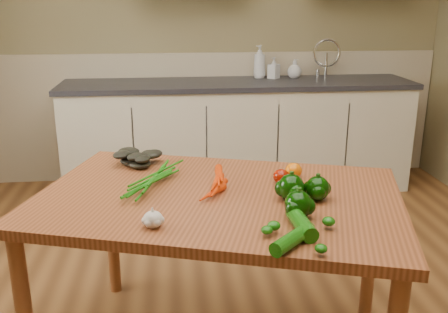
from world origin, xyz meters
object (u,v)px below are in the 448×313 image
Objects in this scene: soap_bottle_b at (274,68)px; tomato_b at (294,171)px; table at (218,214)px; leafy_greens at (137,155)px; soap_bottle_a at (260,62)px; soap_bottle_c at (295,69)px; zucchini_b at (293,239)px; tomato_a at (281,176)px; zucchini_a at (301,223)px; pepper_b at (317,188)px; pepper_c at (298,205)px; carrot_bunch at (196,180)px; tomato_c at (316,184)px; garlic_bulb at (153,219)px; pepper_a at (291,188)px.

tomato_b is at bearing -54.16° from soap_bottle_b.
leafy_greens reaches higher than table.
table is 6.15× the size of soap_bottle_a.
soap_bottle_b is 1.13× the size of soap_bottle_c.
soap_bottle_a is at bearing 64.08° from leafy_greens.
soap_bottle_b is 2.76m from zucchini_b.
tomato_a is 0.46m from zucchini_a.
zucchini_a is (-0.10, -0.52, -0.01)m from tomato_b.
soap_bottle_b is 1.84× the size of pepper_b.
pepper_c is 1.46× the size of tomato_a.
carrot_bunch is 0.49m from tomato_c.
tomato_a is (0.53, 0.38, 0.00)m from garlic_bulb.
leafy_greens is at bearing 145.17° from pepper_b.
garlic_bulb reaches higher than zucchini_b.
leafy_greens is at bearing 150.91° from tomato_c.
pepper_a is at bearing -38.69° from leafy_greens.
zucchini_b is (-0.07, -0.21, -0.03)m from pepper_c.
tomato_c is at bearing -179.60° from soap_bottle_c.
pepper_c reaches higher than tomato_b.
carrot_bunch is 0.48m from pepper_c.
soap_bottle_b is 2.53× the size of tomato_a.
garlic_bulb is at bearing -65.44° from soap_bottle_b.
zucchini_b is at bearing -108.20° from pepper_c.
pepper_c is (-0.42, -2.50, -0.16)m from soap_bottle_b.
zucchini_b is at bearing -50.18° from table.
tomato_c reaches higher than zucchini_a.
pepper_a is (0.62, -0.50, 0.00)m from leafy_greens.
pepper_a reaches higher than tomato_a.
pepper_a is at bearing 177.93° from soap_bottle_c.
tomato_b is at bearing 107.93° from tomato_c.
soap_bottle_b is at bearing 82.94° from tomato_c.
soap_bottle_a is 3.63× the size of tomato_b.
soap_bottle_a is 1.39× the size of zucchini_a.
tomato_c is at bearing 61.20° from pepper_c.
table is 0.40m from garlic_bulb.
carrot_bunch is at bearing -64.56° from soap_bottle_b.
soap_bottle_c reaches higher than garlic_bulb.
pepper_b reaches higher than tomato_b.
soap_bottle_a is at bearing 93.30° from table.
pepper_b is at bearing -61.86° from tomato_a.
leafy_greens is 2.97× the size of garlic_bulb.
table is 10.83× the size of soap_bottle_c.
garlic_bulb is 0.94× the size of tomato_b.
zucchini_a is at bearing -35.58° from carrot_bunch.
soap_bottle_b is 2.19m from tomato_a.
pepper_b is (0.38, -0.10, 0.13)m from table.
garlic_bulb is (-0.25, -0.28, 0.12)m from table.
leafy_greens is 0.86m from tomato_c.
pepper_c is 0.52× the size of zucchini_a.
soap_bottle_c is 0.79× the size of zucchini_a.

